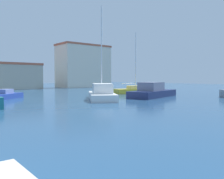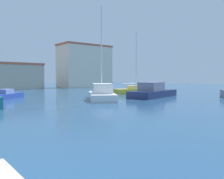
# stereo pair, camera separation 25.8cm
# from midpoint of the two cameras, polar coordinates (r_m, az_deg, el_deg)

# --- Properties ---
(water) EXTENTS (160.00, 160.00, 0.00)m
(water) POSITION_cam_midpoint_polar(r_m,az_deg,el_deg) (29.84, -10.54, -2.22)
(water) COLOR navy
(water) RESTS_ON ground
(motorboat_blue_mid_harbor) EXTENTS (6.59, 6.32, 1.19)m
(motorboat_blue_mid_harbor) POSITION_cam_midpoint_polar(r_m,az_deg,el_deg) (31.72, -24.58, -1.42)
(motorboat_blue_mid_harbor) COLOR #233D93
(motorboat_blue_mid_harbor) RESTS_ON water
(motorboat_navy_outer_mooring) EXTENTS (9.37, 5.23, 2.00)m
(motorboat_navy_outer_mooring) POSITION_cam_midpoint_polar(r_m,az_deg,el_deg) (32.55, 9.93, -0.54)
(motorboat_navy_outer_mooring) COLOR #19234C
(motorboat_navy_outer_mooring) RESTS_ON water
(sailboat_white_inner_mooring) EXTENTS (6.79, 8.56, 11.07)m
(sailboat_white_inner_mooring) POSITION_cam_midpoint_polar(r_m,az_deg,el_deg) (28.41, -2.20, -0.98)
(sailboat_white_inner_mooring) COLOR white
(sailboat_white_inner_mooring) RESTS_ON water
(sailboat_yellow_far_right) EXTENTS (7.67, 4.23, 10.04)m
(sailboat_yellow_far_right) POSITION_cam_midpoint_polar(r_m,az_deg,el_deg) (40.07, 5.91, -0.18)
(sailboat_yellow_far_right) COLOR gold
(sailboat_yellow_far_right) RESTS_ON water
(yacht_club) EXTENTS (13.25, 7.97, 5.93)m
(yacht_club) POSITION_cam_midpoint_polar(r_m,az_deg,el_deg) (58.85, -23.05, 2.97)
(yacht_club) COLOR #B2A893
(yacht_club) RESTS_ON ground
(warehouse_block) EXTENTS (14.08, 7.26, 11.52)m
(warehouse_block) POSITION_cam_midpoint_polar(r_m,az_deg,el_deg) (66.32, -6.41, 5.55)
(warehouse_block) COLOR beige
(warehouse_block) RESTS_ON ground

